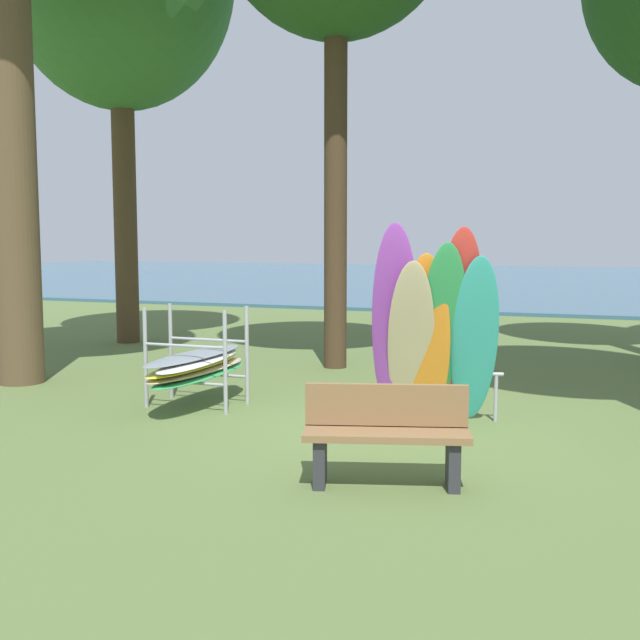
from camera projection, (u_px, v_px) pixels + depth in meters
ground_plane at (393, 428)px, 8.59m from camera, size 80.00×80.00×0.00m
lake_water at (556, 280)px, 37.66m from camera, size 80.00×36.00×0.10m
leaning_board_pile at (435, 335)px, 8.64m from camera, size 1.51×1.05×2.27m
board_storage_rack at (197, 365)px, 9.69m from camera, size 1.15×2.13×1.25m
park_bench at (386, 433)px, 6.58m from camera, size 1.46×0.78×0.85m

